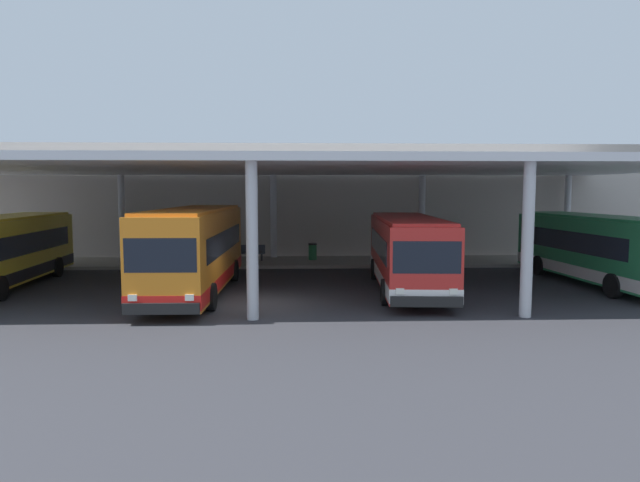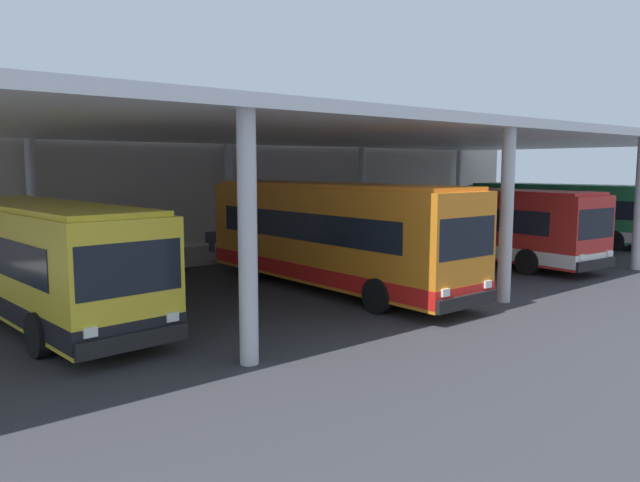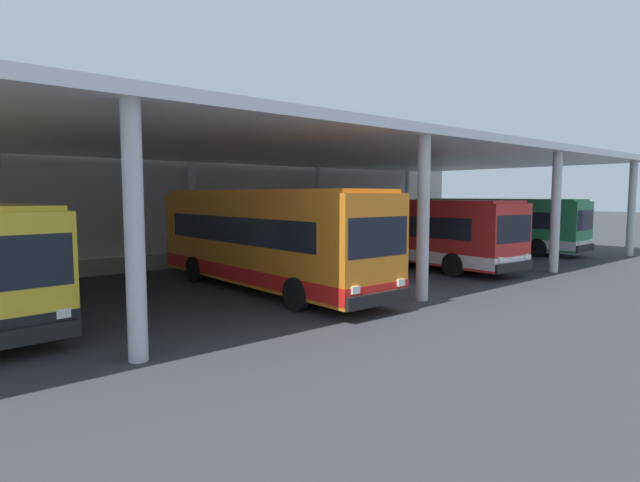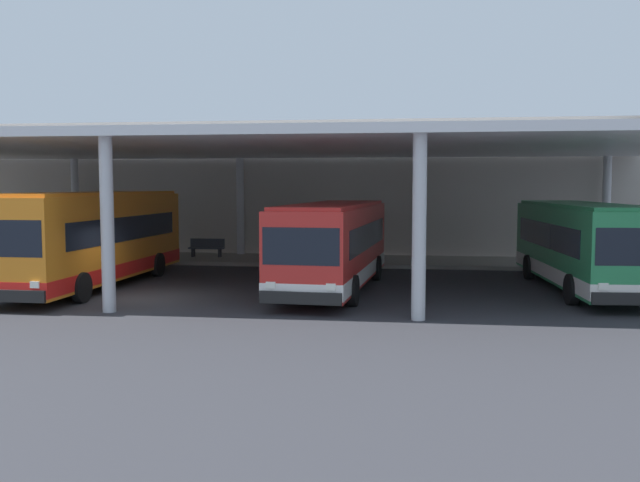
# 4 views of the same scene
# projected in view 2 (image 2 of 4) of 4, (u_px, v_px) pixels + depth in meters

# --- Properties ---
(ground_plane) EXTENTS (200.00, 200.00, 0.00)m
(ground_plane) POSITION_uv_depth(u_px,v_px,m) (439.00, 289.00, 20.54)
(ground_plane) COLOR #333338
(platform_kerb) EXTENTS (42.00, 4.50, 0.18)m
(platform_kerb) POSITION_uv_depth(u_px,v_px,m) (249.00, 250.00, 29.51)
(platform_kerb) COLOR gray
(platform_kerb) RESTS_ON ground
(station_building_facade) EXTENTS (48.00, 1.60, 7.26)m
(station_building_facade) POSITION_uv_depth(u_px,v_px,m) (214.00, 176.00, 31.56)
(station_building_facade) COLOR #ADA399
(station_building_facade) RESTS_ON ground
(canopy_shelter) EXTENTS (40.00, 17.00, 5.55)m
(canopy_shelter) POSITION_uv_depth(u_px,v_px,m) (333.00, 137.00, 24.10)
(canopy_shelter) COLOR silver
(canopy_shelter) RESTS_ON ground
(bus_nearest_bay) EXTENTS (3.18, 10.67, 3.17)m
(bus_nearest_bay) POSITION_uv_depth(u_px,v_px,m) (41.00, 260.00, 16.16)
(bus_nearest_bay) COLOR yellow
(bus_nearest_bay) RESTS_ON ground
(bus_second_bay) EXTENTS (2.82, 11.36, 3.57)m
(bus_second_bay) POSITION_uv_depth(u_px,v_px,m) (331.00, 235.00, 20.38)
(bus_second_bay) COLOR orange
(bus_second_bay) RESTS_ON ground
(bus_middle_bay) EXTENTS (3.25, 10.68, 3.17)m
(bus_middle_bay) POSITION_uv_depth(u_px,v_px,m) (482.00, 224.00, 26.38)
(bus_middle_bay) COLOR red
(bus_middle_bay) RESTS_ON ground
(bus_far_bay) EXTENTS (3.13, 10.65, 3.17)m
(bus_far_bay) POSITION_uv_depth(u_px,v_px,m) (563.00, 212.00, 32.92)
(bus_far_bay) COLOR #28844C
(bus_far_bay) RESTS_ON ground
(bench_waiting) EXTENTS (1.80, 0.45, 0.92)m
(bench_waiting) POSITION_uv_depth(u_px,v_px,m) (224.00, 240.00, 28.64)
(bench_waiting) COLOR #383D47
(bench_waiting) RESTS_ON platform_kerb
(trash_bin) EXTENTS (0.52, 0.52, 0.98)m
(trash_bin) POSITION_uv_depth(u_px,v_px,m) (284.00, 234.00, 31.17)
(trash_bin) COLOR #236638
(trash_bin) RESTS_ON platform_kerb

